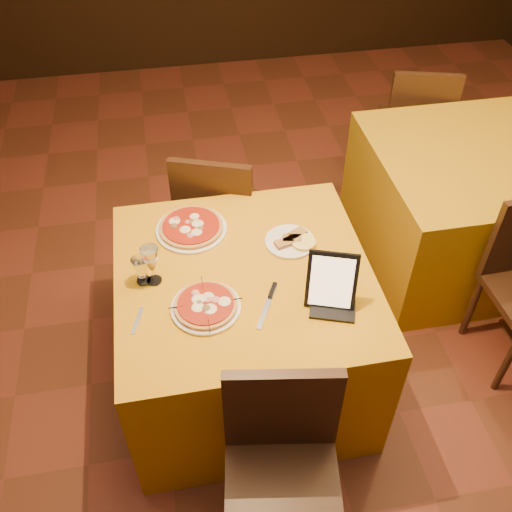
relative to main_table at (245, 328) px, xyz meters
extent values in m
cube|color=#5E2D19|center=(0.33, 0.07, -0.38)|extent=(6.00, 7.00, 0.01)
cube|color=#CB8A0D|center=(0.00, 0.00, 0.00)|extent=(1.10, 1.10, 0.75)
cube|color=#B3800B|center=(1.41, 0.66, 0.00)|extent=(1.10, 1.10, 0.75)
cylinder|color=white|center=(-0.18, -0.17, 0.38)|extent=(0.28, 0.28, 0.01)
cylinder|color=#AD4C23|center=(-0.18, -0.17, 0.40)|extent=(0.26, 0.26, 0.02)
cylinder|color=white|center=(-0.19, 0.31, 0.38)|extent=(0.33, 0.33, 0.01)
cylinder|color=#AD4C23|center=(-0.19, 0.31, 0.40)|extent=(0.30, 0.30, 0.02)
cylinder|color=white|center=(0.24, 0.15, 0.38)|extent=(0.23, 0.23, 0.01)
cylinder|color=olive|center=(0.24, 0.15, 0.40)|extent=(0.14, 0.14, 0.02)
cube|color=black|center=(0.32, -0.22, 0.49)|extent=(0.22, 0.16, 0.24)
cube|color=silver|center=(0.06, -0.21, 0.38)|extent=(0.13, 0.23, 0.01)
cube|color=#A3A4A9|center=(-0.46, -0.19, 0.38)|extent=(0.06, 0.14, 0.01)
cube|color=#AEAEB5|center=(-0.07, 0.33, 0.38)|extent=(0.08, 0.16, 0.01)
camera|label=1|loc=(-0.26, -1.69, 2.13)|focal=40.00mm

